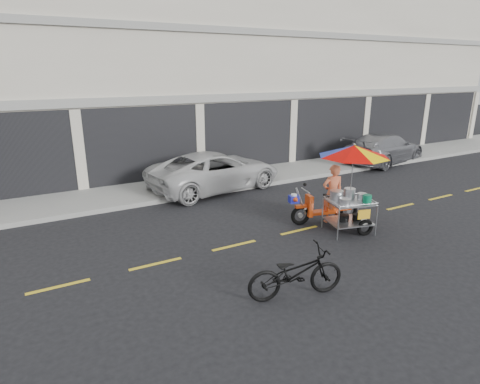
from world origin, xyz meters
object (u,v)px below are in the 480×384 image
near_bicycle (296,273)px  food_vendor_rig (344,175)px  white_pickup (215,171)px  silver_pickup (384,148)px

near_bicycle → food_vendor_rig: bearing=-41.9°
white_pickup → near_bicycle: (-1.85, -7.24, -0.19)m
white_pickup → near_bicycle: size_ratio=2.60×
food_vendor_rig → white_pickup: bearing=119.8°
near_bicycle → white_pickup: bearing=-0.9°
white_pickup → silver_pickup: bearing=-98.0°
near_bicycle → food_vendor_rig: food_vendor_rig is taller
silver_pickup → near_bicycle: bearing=111.7°
white_pickup → near_bicycle: bearing=157.3°
near_bicycle → food_vendor_rig: 4.05m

